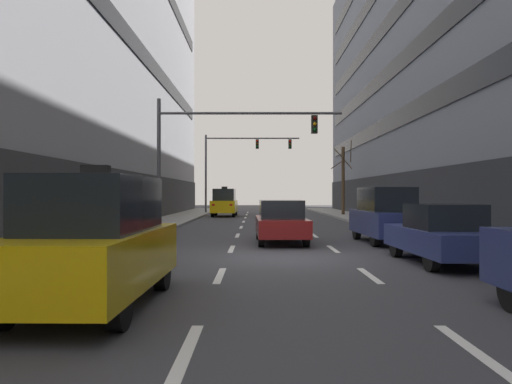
{
  "coord_description": "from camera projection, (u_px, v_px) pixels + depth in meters",
  "views": [
    {
      "loc": [
        -0.86,
        -13.52,
        1.82
      ],
      "look_at": [
        -0.92,
        21.45,
        1.93
      ],
      "focal_mm": 33.32,
      "sensor_mm": 36.0,
      "label": 1
    }
  ],
  "objects": [
    {
      "name": "sidewalk_right",
      "position": [
        512.0,
        255.0,
        13.5
      ],
      "size": [
        2.86,
        80.0,
        0.14
      ],
      "primitive_type": "cube",
      "color": "gray",
      "rests_on": "ground"
    },
    {
      "name": "car_driving_2",
      "position": [
        282.0,
        222.0,
        17.42
      ],
      "size": [
        1.86,
        4.24,
        1.57
      ],
      "color": "black",
      "rests_on": "ground"
    },
    {
      "name": "lane_stripe_l2_s10",
      "position": [
        283.0,
        212.0,
        45.51
      ],
      "size": [
        0.16,
        2.0,
        0.01
      ],
      "primitive_type": "cube",
      "color": "silver",
      "rests_on": "ground"
    },
    {
      "name": "lane_stripe_l1_s4",
      "position": [
        232.0,
        249.0,
        15.52
      ],
      "size": [
        0.16,
        2.0,
        0.01
      ],
      "primitive_type": "cube",
      "color": "silver",
      "rests_on": "ground"
    },
    {
      "name": "car_parked_2",
      "position": [
        387.0,
        215.0,
        17.48
      ],
      "size": [
        1.89,
        4.27,
        2.04
      ],
      "color": "black",
      "rests_on": "ground"
    },
    {
      "name": "lane_stripe_l1_s10",
      "position": [
        248.0,
        212.0,
        45.52
      ],
      "size": [
        0.16,
        2.0,
        0.01
      ],
      "primitive_type": "cube",
      "color": "silver",
      "rests_on": "ground"
    },
    {
      "name": "ground_plane",
      "position": [
        287.0,
        257.0,
        13.51
      ],
      "size": [
        120.0,
        120.0,
        0.0
      ],
      "primitive_type": "plane",
      "color": "#38383D"
    },
    {
      "name": "taxi_driving_1",
      "position": [
        225.0,
        203.0,
        37.69
      ],
      "size": [
        1.94,
        4.53,
        2.37
      ],
      "color": "black",
      "rests_on": "ground"
    },
    {
      "name": "lane_stripe_l1_s5",
      "position": [
        238.0,
        235.0,
        20.52
      ],
      "size": [
        0.16,
        2.0,
        0.01
      ],
      "primitive_type": "cube",
      "color": "silver",
      "rests_on": "ground"
    },
    {
      "name": "taxi_driving_0",
      "position": [
        96.0,
        242.0,
        7.63
      ],
      "size": [
        1.88,
        4.36,
        2.27
      ],
      "color": "black",
      "rests_on": "ground"
    },
    {
      "name": "lane_stripe_l1_s8",
      "position": [
        246.0,
        218.0,
        35.52
      ],
      "size": [
        0.16,
        2.0,
        0.01
      ],
      "primitive_type": "cube",
      "color": "silver",
      "rests_on": "ground"
    },
    {
      "name": "lane_stripe_l1_s7",
      "position": [
        244.0,
        222.0,
        30.52
      ],
      "size": [
        0.16,
        2.0,
        0.01
      ],
      "primitive_type": "cube",
      "color": "silver",
      "rests_on": "ground"
    },
    {
      "name": "lane_stripe_l2_s7",
      "position": [
        296.0,
        222.0,
        30.51
      ],
      "size": [
        0.16,
        2.0,
        0.01
      ],
      "primitive_type": "cube",
      "color": "silver",
      "rests_on": "ground"
    },
    {
      "name": "lane_stripe_l1_s3",
      "position": [
        221.0,
        275.0,
        10.52
      ],
      "size": [
        0.16,
        2.0,
        0.01
      ],
      "primitive_type": "cube",
      "color": "silver",
      "rests_on": "ground"
    },
    {
      "name": "lane_stripe_l2_s6",
      "position": [
        304.0,
        227.0,
        25.51
      ],
      "size": [
        0.16,
        2.0,
        0.01
      ],
      "primitive_type": "cube",
      "color": "silver",
      "rests_on": "ground"
    },
    {
      "name": "sidewalk_left",
      "position": [
        62.0,
        255.0,
        13.52
      ],
      "size": [
        2.86,
        80.0,
        0.14
      ],
      "primitive_type": "cube",
      "color": "gray",
      "rests_on": "ground"
    },
    {
      "name": "traffic_signal_0",
      "position": [
        217.0,
        141.0,
        22.04
      ],
      "size": [
        8.6,
        0.35,
        6.09
      ],
      "color": "#4C4C51",
      "rests_on": "sidewalk_left"
    },
    {
      "name": "lane_stripe_l2_s3",
      "position": [
        370.0,
        275.0,
        10.51
      ],
      "size": [
        0.16,
        2.0,
        0.01
      ],
      "primitive_type": "cube",
      "color": "silver",
      "rests_on": "ground"
    },
    {
      "name": "traffic_signal_1",
      "position": [
        238.0,
        156.0,
        42.7
      ],
      "size": [
        8.51,
        0.35,
        6.95
      ],
      "color": "#4C4C51",
      "rests_on": "sidewalk_left"
    },
    {
      "name": "lane_stripe_l1_s2",
      "position": [
        188.0,
        349.0,
        5.52
      ],
      "size": [
        0.16,
        2.0,
        0.01
      ],
      "primitive_type": "cube",
      "color": "silver",
      "rests_on": "ground"
    },
    {
      "name": "lane_stripe_l2_s5",
      "position": [
        315.0,
        235.0,
        20.51
      ],
      "size": [
        0.16,
        2.0,
        0.01
      ],
      "primitive_type": "cube",
      "color": "silver",
      "rests_on": "ground"
    },
    {
      "name": "lane_stripe_l2_s4",
      "position": [
        334.0,
        249.0,
        15.51
      ],
      "size": [
        0.16,
        2.0,
        0.01
      ],
      "primitive_type": "cube",
      "color": "silver",
      "rests_on": "ground"
    },
    {
      "name": "lane_stripe_l2_s2",
      "position": [
        474.0,
        350.0,
        5.51
      ],
      "size": [
        0.16,
        2.0,
        0.01
      ],
      "primitive_type": "cube",
      "color": "silver",
      "rests_on": "ground"
    },
    {
      "name": "lane_stripe_l1_s9",
      "position": [
        247.0,
        215.0,
        40.52
      ],
      "size": [
        0.16,
        2.0,
        0.01
      ],
      "primitive_type": "cube",
      "color": "silver",
      "rests_on": "ground"
    },
    {
      "name": "lane_stripe_l2_s9",
      "position": [
        286.0,
        215.0,
        40.51
      ],
      "size": [
        0.16,
        2.0,
        0.01
      ],
      "primitive_type": "cube",
      "color": "silver",
      "rests_on": "ground"
    },
    {
      "name": "street_tree_0",
      "position": [
        344.0,
        179.0,
        37.96
      ],
      "size": [
        1.69,
        1.8,
        5.85
      ],
      "color": "#4C3823",
      "rests_on": "sidewalk_right"
    },
    {
      "name": "lane_stripe_l2_s8",
      "position": [
        290.0,
        218.0,
        35.51
      ],
      "size": [
        0.16,
        2.0,
        0.01
      ],
      "primitive_type": "cube",
      "color": "silver",
      "rests_on": "ground"
    },
    {
      "name": "lane_stripe_l1_s6",
      "position": [
        242.0,
        227.0,
        25.52
      ],
      "size": [
        0.16,
        2.0,
        0.01
      ],
      "primitive_type": "cube",
      "color": "silver",
      "rests_on": "ground"
    },
    {
      "name": "car_parked_1",
      "position": [
        442.0,
        234.0,
        12.24
      ],
      "size": [
        1.85,
        4.19,
        1.55
      ],
      "color": "black",
      "rests_on": "ground"
    }
  ]
}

